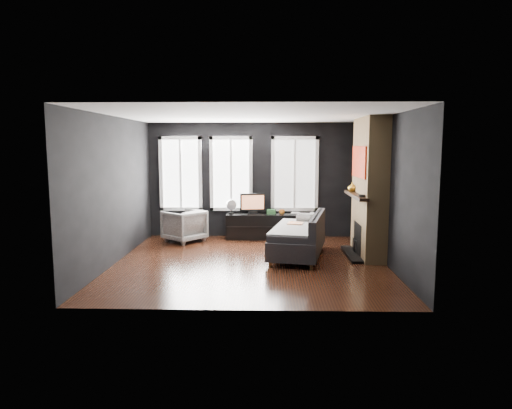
{
  "coord_description": "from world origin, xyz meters",
  "views": [
    {
      "loc": [
        0.34,
        -8.29,
        2.16
      ],
      "look_at": [
        0.1,
        0.3,
        1.05
      ],
      "focal_mm": 32.0,
      "sensor_mm": 36.0,
      "label": 1
    }
  ],
  "objects_px": {
    "mug": "(282,211)",
    "mantel_vase": "(352,187)",
    "media_console": "(263,226)",
    "armchair": "(184,224)",
    "book": "(291,208)",
    "sofa": "(298,235)",
    "monitor": "(253,202)"
  },
  "relations": [
    {
      "from": "media_console",
      "to": "mug",
      "type": "relative_size",
      "value": 13.21
    },
    {
      "from": "media_console",
      "to": "armchair",
      "type": "bearing_deg",
      "value": -168.38
    },
    {
      "from": "monitor",
      "to": "mantel_vase",
      "type": "xyz_separation_m",
      "value": [
        2.08,
        -1.2,
        0.47
      ]
    },
    {
      "from": "book",
      "to": "media_console",
      "type": "bearing_deg",
      "value": -171.73
    },
    {
      "from": "armchair",
      "to": "mug",
      "type": "bearing_deg",
      "value": 139.09
    },
    {
      "from": "armchair",
      "to": "monitor",
      "type": "bearing_deg",
      "value": 144.92
    },
    {
      "from": "armchair",
      "to": "mug",
      "type": "height_order",
      "value": "armchair"
    },
    {
      "from": "monitor",
      "to": "media_console",
      "type": "bearing_deg",
      "value": -12.91
    },
    {
      "from": "sofa",
      "to": "mantel_vase",
      "type": "xyz_separation_m",
      "value": [
        1.13,
        0.55,
        0.89
      ]
    },
    {
      "from": "armchair",
      "to": "mantel_vase",
      "type": "xyz_separation_m",
      "value": [
        3.62,
        -0.78,
        0.92
      ]
    },
    {
      "from": "book",
      "to": "mantel_vase",
      "type": "xyz_separation_m",
      "value": [
        1.17,
        -1.29,
        0.61
      ]
    },
    {
      "from": "media_console",
      "to": "monitor",
      "type": "xyz_separation_m",
      "value": [
        -0.23,
        0.01,
        0.56
      ]
    },
    {
      "from": "sofa",
      "to": "media_console",
      "type": "relative_size",
      "value": 1.17
    },
    {
      "from": "armchair",
      "to": "book",
      "type": "height_order",
      "value": "book"
    },
    {
      "from": "media_console",
      "to": "monitor",
      "type": "height_order",
      "value": "monitor"
    },
    {
      "from": "monitor",
      "to": "mantel_vase",
      "type": "relative_size",
      "value": 3.19
    },
    {
      "from": "media_console",
      "to": "mug",
      "type": "xyz_separation_m",
      "value": [
        0.45,
        -0.04,
        0.36
      ]
    },
    {
      "from": "monitor",
      "to": "mug",
      "type": "distance_m",
      "value": 0.71
    },
    {
      "from": "book",
      "to": "armchair",
      "type": "bearing_deg",
      "value": -168.36
    },
    {
      "from": "monitor",
      "to": "mantel_vase",
      "type": "distance_m",
      "value": 2.45
    },
    {
      "from": "media_console",
      "to": "mantel_vase",
      "type": "distance_m",
      "value": 2.43
    },
    {
      "from": "armchair",
      "to": "media_console",
      "type": "height_order",
      "value": "armchair"
    },
    {
      "from": "mug",
      "to": "mantel_vase",
      "type": "bearing_deg",
      "value": -39.35
    },
    {
      "from": "monitor",
      "to": "book",
      "type": "distance_m",
      "value": 0.93
    },
    {
      "from": "mantel_vase",
      "to": "media_console",
      "type": "bearing_deg",
      "value": 147.25
    },
    {
      "from": "sofa",
      "to": "mantel_vase",
      "type": "height_order",
      "value": "mantel_vase"
    },
    {
      "from": "armchair",
      "to": "monitor",
      "type": "height_order",
      "value": "monitor"
    },
    {
      "from": "sofa",
      "to": "media_console",
      "type": "distance_m",
      "value": 1.89
    },
    {
      "from": "armchair",
      "to": "mantel_vase",
      "type": "relative_size",
      "value": 4.19
    },
    {
      "from": "monitor",
      "to": "book",
      "type": "height_order",
      "value": "monitor"
    },
    {
      "from": "mug",
      "to": "monitor",
      "type": "bearing_deg",
      "value": 175.63
    },
    {
      "from": "armchair",
      "to": "book",
      "type": "bearing_deg",
      "value": 141.38
    }
  ]
}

